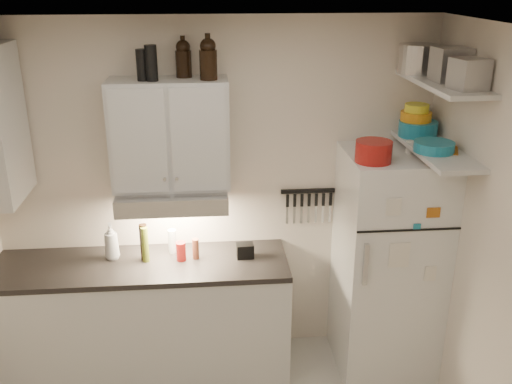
{
  "coord_description": "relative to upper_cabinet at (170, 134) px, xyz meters",
  "views": [
    {
      "loc": [
        -0.05,
        -2.47,
        2.85
      ],
      "look_at": [
        0.25,
        0.9,
        1.55
      ],
      "focal_mm": 40.0,
      "sensor_mm": 36.0,
      "label": 1
    }
  ],
  "objects": [
    {
      "name": "ceiling",
      "position": [
        0.3,
        -1.33,
        0.78
      ],
      "size": [
        3.2,
        3.0,
        0.02
      ],
      "primitive_type": "cube",
      "color": "silver",
      "rests_on": "ground"
    },
    {
      "name": "back_wall",
      "position": [
        0.3,
        0.18,
        -0.53
      ],
      "size": [
        3.2,
        0.02,
        2.6
      ],
      "primitive_type": "cube",
      "color": "beige",
      "rests_on": "ground"
    },
    {
      "name": "base_cabinet",
      "position": [
        -0.25,
        -0.14,
        -1.39
      ],
      "size": [
        2.1,
        0.6,
        0.88
      ],
      "primitive_type": "cube",
      "color": "silver",
      "rests_on": "floor"
    },
    {
      "name": "countertop",
      "position": [
        -0.25,
        -0.14,
        -0.93
      ],
      "size": [
        2.1,
        0.62,
        0.04
      ],
      "primitive_type": "cube",
      "color": "black",
      "rests_on": "base_cabinet"
    },
    {
      "name": "upper_cabinet",
      "position": [
        0.0,
        0.0,
        0.0
      ],
      "size": [
        0.8,
        0.33,
        0.75
      ],
      "primitive_type": "cube",
      "color": "silver",
      "rests_on": "back_wall"
    },
    {
      "name": "range_hood",
      "position": [
        0.0,
        -0.06,
        -0.44
      ],
      "size": [
        0.76,
        0.46,
        0.12
      ],
      "primitive_type": "cube",
      "color": "silver",
      "rests_on": "back_wall"
    },
    {
      "name": "fridge",
      "position": [
        1.55,
        -0.18,
        -0.98
      ],
      "size": [
        0.7,
        0.68,
        1.7
      ],
      "primitive_type": "cube",
      "color": "white",
      "rests_on": "floor"
    },
    {
      "name": "shelf_hi",
      "position": [
        1.75,
        -0.31,
        0.38
      ],
      "size": [
        0.3,
        0.95,
        0.03
      ],
      "primitive_type": "cube",
      "color": "silver",
      "rests_on": "right_wall"
    },
    {
      "name": "shelf_lo",
      "position": [
        1.75,
        -0.31,
        -0.07
      ],
      "size": [
        0.3,
        0.95,
        0.03
      ],
      "primitive_type": "cube",
      "color": "silver",
      "rests_on": "right_wall"
    },
    {
      "name": "knife_strip",
      "position": [
        1.0,
        0.15,
        -0.51
      ],
      "size": [
        0.42,
        0.02,
        0.03
      ],
      "primitive_type": "cube",
      "color": "black",
      "rests_on": "back_wall"
    },
    {
      "name": "dutch_oven",
      "position": [
        1.33,
        -0.34,
        -0.06
      ],
      "size": [
        0.25,
        0.25,
        0.14
      ],
      "primitive_type": "cylinder",
      "rotation": [
        0.0,
        0.0,
        -0.05
      ],
      "color": "maroon",
      "rests_on": "fridge"
    },
    {
      "name": "book_stack",
      "position": [
        1.79,
        -0.34,
        -0.08
      ],
      "size": [
        0.27,
        0.29,
        0.08
      ],
      "primitive_type": "cube",
      "rotation": [
        0.0,
        0.0,
        -0.39
      ],
      "color": "#B36016",
      "rests_on": "fridge"
    },
    {
      "name": "spice_jar",
      "position": [
        1.63,
        -0.17,
        -0.08
      ],
      "size": [
        0.05,
        0.05,
        0.09
      ],
      "primitive_type": "cylinder",
      "rotation": [
        0.0,
        0.0,
        -0.04
      ],
      "color": "silver",
      "rests_on": "fridge"
    },
    {
      "name": "stock_pot",
      "position": [
        1.69,
        -0.0,
        0.49
      ],
      "size": [
        0.36,
        0.36,
        0.19
      ],
      "primitive_type": "cylinder",
      "rotation": [
        0.0,
        0.0,
        -0.43
      ],
      "color": "silver",
      "rests_on": "shelf_hi"
    },
    {
      "name": "tin_a",
      "position": [
        1.78,
        -0.33,
        0.5
      ],
      "size": [
        0.22,
        0.2,
        0.21
      ],
      "primitive_type": "cube",
      "rotation": [
        0.0,
        0.0,
        0.07
      ],
      "color": "#AAAAAD",
      "rests_on": "shelf_hi"
    },
    {
      "name": "tin_b",
      "position": [
        1.78,
        -0.6,
        0.48
      ],
      "size": [
        0.21,
        0.21,
        0.18
      ],
      "primitive_type": "cube",
      "rotation": [
        0.0,
        0.0,
        0.21
      ],
      "color": "#AAAAAD",
      "rests_on": "shelf_hi"
    },
    {
      "name": "bowl_teal",
      "position": [
        1.73,
        -0.02,
        0.0
      ],
      "size": [
        0.27,
        0.27,
        0.11
      ],
      "primitive_type": "cylinder",
      "color": "teal",
      "rests_on": "shelf_lo"
    },
    {
      "name": "bowl_orange",
      "position": [
        1.72,
        -0.0,
        0.09
      ],
      "size": [
        0.22,
        0.22,
        0.06
      ],
      "primitive_type": "cylinder",
      "color": "orange",
      "rests_on": "bowl_teal"
    },
    {
      "name": "bowl_yellow",
      "position": [
        1.72,
        -0.0,
        0.15
      ],
      "size": [
        0.17,
        0.17,
        0.05
      ],
      "primitive_type": "cylinder",
      "color": "yellow",
      "rests_on": "bowl_orange"
    },
    {
      "name": "plates",
      "position": [
        1.71,
        -0.39,
        -0.02
      ],
      "size": [
        0.27,
        0.27,
        0.06
      ],
      "primitive_type": "cylinder",
      "rotation": [
        0.0,
        0.0,
        -0.03
      ],
      "color": "teal",
      "rests_on": "shelf_lo"
    },
    {
      "name": "growler_a",
      "position": [
        0.11,
        0.07,
        0.5
      ],
      "size": [
        0.13,
        0.13,
        0.25
      ],
      "primitive_type": null,
      "rotation": [
        0.0,
        0.0,
        0.22
      ],
      "color": "black",
      "rests_on": "upper_cabinet"
    },
    {
      "name": "growler_b",
      "position": [
        0.27,
        -0.05,
        0.51
      ],
      "size": [
        0.14,
        0.14,
        0.27
      ],
      "primitive_type": null,
      "rotation": [
        0.0,
        0.0,
        -0.3
      ],
      "color": "black",
      "rests_on": "upper_cabinet"
    },
    {
      "name": "thermos_a",
      "position": [
        -0.09,
        -0.06,
        0.49
      ],
      "size": [
        0.1,
        0.1,
        0.23
      ],
      "primitive_type": "cylinder",
      "rotation": [
        0.0,
        0.0,
        -0.3
      ],
      "color": "black",
      "rests_on": "upper_cabinet"
    },
    {
      "name": "thermos_b",
      "position": [
        -0.15,
        -0.05,
        0.48
      ],
      "size": [
        0.09,
        0.09,
        0.2
      ],
      "primitive_type": "cylinder",
      "rotation": [
        0.0,
        0.0,
        0.41
      ],
      "color": "black",
      "rests_on": "upper_cabinet"
    },
    {
      "name": "soap_bottle",
      "position": [
        -0.46,
        -0.05,
        -0.75
      ],
      "size": [
        0.14,
        0.14,
        0.3
      ],
      "primitive_type": "imported",
      "rotation": [
        0.0,
        0.0,
        0.21
      ],
      "color": "silver",
      "rests_on": "countertop"
    },
    {
      "name": "pepper_mill",
      "position": [
        0.14,
        -0.1,
        -0.83
      ],
      "size": [
        0.06,
        0.06,
        0.15
      ],
      "primitive_type": "cylinder",
      "rotation": [
        0.0,
        0.0,
        -0.35
      ],
      "color": "brown",
      "rests_on": "countertop"
    },
    {
      "name": "oil_bottle",
      "position": [
        -0.21,
        -0.11,
        -0.77
      ],
      "size": [
        0.07,
        0.07,
        0.26
      ],
      "primitive_type": "cylinder",
      "rotation": [
        0.0,
        0.0,
        0.36
      ],
      "color": "#5A6419",
      "rests_on": "countertop"
    },
    {
      "name": "vinegar_bottle",
      "position": [
        -0.22,
        -0.08,
        -0.77
      ],
      "size": [
        0.07,
        0.07,
        0.27
      ],
      "primitive_type": "cylinder",
      "rotation": [
        0.0,
        0.0,
        0.18
      ],
      "color": "black",
      "rests_on": "countertop"
    },
    {
      "name": "clear_bottle",
      "position": [
        -0.03,
        0.01,
        -0.81
      ],
      "size": [
        0.08,
        0.08,
        0.18
      ],
      "primitive_type": "cylinder",
      "rotation": [
        0.0,
        0.0,
        -0.36
      ],
      "color": "silver",
      "rests_on": "countertop"
    },
    {
      "name": "red_jar",
      "position": [
        0.04,
        -0.12,
        -0.83
      ],
      "size": [
        0.07,
        0.07,
        0.14
      ],
      "primitive_type": "cylinder",
      "rotation": [
        0.0,
        0.0,
        -0.05
      ],
      "color": "maroon",
      "rests_on": "countertop"
    },
    {
      "name": "caddy",
      "position": [
        0.5,
        -0.11,
        -0.85
      ],
      "size": [
        0.13,
        0.09,
        0.11
      ],
      "primitive_type": "cube",
      "rotation": [
        0.0,
        0.0,
        0.05
      ],
      "color": "black",
      "rests_on": "countertop"
    }
  ]
}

